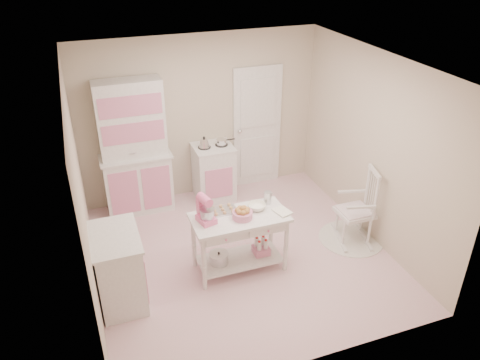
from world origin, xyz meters
name	(u,v)px	position (x,y,z in m)	size (l,w,h in m)	color
room_shell	(242,144)	(0.00, 0.00, 1.65)	(3.84, 3.84, 2.62)	pink
door	(257,127)	(0.95, 1.87, 1.02)	(0.82, 0.05, 2.04)	white
hutch	(134,149)	(-1.09, 1.66, 1.04)	(1.06, 0.50, 2.08)	white
stove	(214,172)	(0.11, 1.61, 0.46)	(0.62, 0.57, 0.92)	white
base_cabinet	(119,268)	(-1.63, -0.33, 0.46)	(0.54, 0.84, 0.92)	white
lace_rug	(351,238)	(1.61, -0.18, 0.01)	(0.92, 0.92, 0.01)	white
rocking_chair	(356,206)	(1.61, -0.18, 0.55)	(0.48, 0.72, 1.10)	white
work_table	(240,242)	(-0.12, -0.25, 0.40)	(1.20, 0.60, 0.80)	white
stand_mixer	(206,210)	(-0.54, -0.23, 0.97)	(0.20, 0.28, 0.34)	pink
cookie_tray	(223,210)	(-0.27, -0.07, 0.81)	(0.34, 0.24, 0.02)	silver
bread_basket	(242,215)	(-0.10, -0.30, 0.85)	(0.25, 0.25, 0.09)	pink
mixing_bowl	(257,207)	(0.14, -0.17, 0.84)	(0.23, 0.23, 0.07)	white
metal_pitcher	(268,198)	(0.32, -0.09, 0.89)	(0.10, 0.10, 0.17)	silver
recipe_book	(277,214)	(0.33, -0.37, 0.81)	(0.17, 0.23, 0.02)	white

